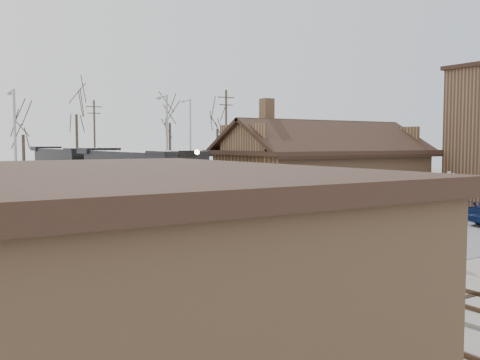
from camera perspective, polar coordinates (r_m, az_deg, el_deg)
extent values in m
plane|color=gray|center=(23.06, 5.83, -7.96)|extent=(140.00, 140.00, 0.00)
cube|color=slate|center=(23.06, 5.83, -7.93)|extent=(60.00, 9.00, 0.03)
cube|color=slate|center=(38.92, 23.39, -3.34)|extent=(22.00, 26.00, 0.03)
cube|color=gray|center=(35.91, -9.10, -3.59)|extent=(3.40, 90.00, 0.12)
cube|color=#473323|center=(35.62, -10.17, -3.49)|extent=(0.08, 90.00, 0.14)
cube|color=#473323|center=(36.18, -8.06, -3.35)|extent=(0.08, 90.00, 0.14)
cube|color=gray|center=(34.41, -16.03, -4.03)|extent=(3.40, 90.00, 0.12)
cube|color=#473323|center=(34.21, -17.19, -3.91)|extent=(0.08, 90.00, 0.14)
cube|color=#473323|center=(34.60, -14.89, -3.78)|extent=(0.08, 90.00, 0.14)
cube|color=#A17753|center=(39.56, 8.85, -0.07)|extent=(14.00, 8.00, 4.00)
cube|color=black|center=(39.47, 8.88, 2.98)|extent=(15.20, 9.20, 0.30)
cube|color=black|center=(37.76, 11.20, 4.42)|extent=(15.00, 4.71, 2.66)
cube|color=black|center=(41.23, 6.79, 4.43)|extent=(15.00, 4.71, 2.66)
cube|color=#A17753|center=(38.23, 2.87, 7.04)|extent=(0.80, 0.80, 2.20)
cube|color=black|center=(33.38, -7.28, -3.33)|extent=(2.41, 3.86, 0.97)
cube|color=black|center=(45.01, -14.03, -1.53)|extent=(2.41, 3.86, 0.97)
cube|color=black|center=(39.05, -11.17, -1.17)|extent=(2.90, 19.31, 0.34)
cube|color=maroon|center=(39.07, -11.17, -1.48)|extent=(2.92, 19.31, 0.12)
cube|color=black|center=(40.07, -11.82, 1.09)|extent=(2.51, 14.00, 2.70)
cube|color=black|center=(32.39, -6.67, 0.48)|extent=(2.90, 2.70, 2.70)
cube|color=yellow|center=(30.98, -5.35, -1.19)|extent=(2.90, 1.74, 1.35)
cube|color=black|center=(30.29, -4.50, -4.06)|extent=(2.70, 0.25, 0.97)
cylinder|color=#FFF2CC|center=(30.07, -4.61, 2.99)|extent=(0.27, 0.10, 0.27)
cube|color=black|center=(51.93, -16.53, -0.85)|extent=(2.41, 3.86, 0.97)
cube|color=black|center=(64.07, -19.56, -0.03)|extent=(2.41, 3.86, 0.97)
cube|color=black|center=(57.93, -18.22, 0.37)|extent=(2.90, 19.31, 0.34)
cube|color=maroon|center=(57.94, -18.21, 0.16)|extent=(2.92, 19.31, 0.12)
cube|color=black|center=(59.03, -18.53, 1.88)|extent=(2.51, 14.00, 2.70)
cube|color=black|center=(50.96, -16.31, 1.62)|extent=(2.90, 2.70, 2.70)
cube|color=black|center=(49.42, -15.77, 0.61)|extent=(2.90, 1.74, 1.35)
cube|color=black|center=(48.60, -15.42, -1.15)|extent=(2.70, 0.25, 0.97)
cylinder|color=#A5A8AD|center=(22.30, 21.29, -3.85)|extent=(0.13, 0.13, 3.66)
cube|color=silver|center=(22.17, 21.37, -0.57)|extent=(0.95, 0.17, 0.96)
cube|color=silver|center=(22.17, 21.37, -0.57)|extent=(0.95, 0.17, 0.96)
cube|color=black|center=(22.23, 21.33, -2.45)|extent=(0.84, 0.26, 0.14)
cylinder|color=#B20C0C|center=(21.88, 20.81, -2.54)|extent=(0.23, 0.11, 0.22)
cylinder|color=#B20C0C|center=(22.60, 21.83, -2.36)|extent=(0.23, 0.11, 0.22)
cube|color=#A5A8AD|center=(22.46, 21.22, -6.40)|extent=(0.37, 0.27, 0.46)
cylinder|color=#A5A8AD|center=(23.67, -12.07, -3.28)|extent=(0.13, 0.13, 3.62)
cube|color=silver|center=(23.55, -12.11, -0.22)|extent=(0.92, 0.32, 0.95)
cube|color=silver|center=(23.55, -12.11, -0.22)|extent=(0.92, 0.32, 0.95)
cube|color=black|center=(23.61, -12.09, -1.97)|extent=(0.82, 0.38, 0.14)
cylinder|color=#B20C0C|center=(23.64, -11.10, -1.95)|extent=(0.23, 0.14, 0.22)
cylinder|color=#B20C0C|center=(23.59, -13.07, -1.99)|extent=(0.23, 0.14, 0.22)
cube|color=#A5A8AD|center=(23.82, -12.03, -5.65)|extent=(0.36, 0.27, 0.45)
cylinder|color=#A5A8AD|center=(39.00, -22.83, 2.82)|extent=(0.18, 0.18, 8.36)
cylinder|color=#A5A8AD|center=(40.03, -23.20, 8.68)|extent=(0.12, 1.80, 0.12)
cube|color=#A5A8AD|center=(40.81, -23.38, 8.44)|extent=(0.25, 0.50, 0.12)
cylinder|color=#A5A8AD|center=(45.01, -7.76, 3.46)|extent=(0.18, 0.18, 8.75)
cylinder|color=#A5A8AD|center=(45.99, -8.28, 8.79)|extent=(0.12, 1.80, 0.12)
cube|color=#A5A8AD|center=(46.71, -8.69, 8.59)|extent=(0.25, 0.50, 0.12)
cylinder|color=#A5A8AD|center=(55.85, -5.30, 3.86)|extent=(0.18, 0.18, 9.30)
cylinder|color=#A5A8AD|center=(56.83, -5.74, 8.45)|extent=(0.12, 1.80, 0.12)
cube|color=#A5A8AD|center=(57.54, -6.10, 8.29)|extent=(0.25, 0.50, 0.12)
cylinder|color=#382D23|center=(68.16, -15.24, 4.04)|extent=(0.24, 0.24, 9.98)
cube|color=#382D23|center=(68.30, -15.31, 7.56)|extent=(2.00, 0.10, 0.10)
cube|color=#382D23|center=(68.25, -15.29, 6.89)|extent=(1.60, 0.10, 0.10)
cylinder|color=#382D23|center=(58.03, -1.48, 4.45)|extent=(0.24, 0.24, 10.45)
cube|color=#382D23|center=(58.23, -1.49, 8.80)|extent=(2.00, 0.10, 0.10)
cube|color=#382D23|center=(58.17, -1.49, 8.02)|extent=(1.60, 0.10, 0.10)
cylinder|color=#382D23|center=(58.41, -22.06, 1.76)|extent=(0.32, 0.32, 5.57)
cylinder|color=#382D23|center=(65.22, -16.98, 3.18)|extent=(0.32, 0.32, 8.08)
cylinder|color=#382D23|center=(64.91, -7.47, 2.92)|extent=(0.32, 0.32, 7.17)
cylinder|color=#382D23|center=(67.63, -2.42, 2.72)|extent=(0.32, 0.32, 6.52)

